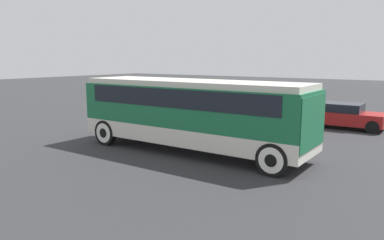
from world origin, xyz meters
TOP-DOWN VIEW (x-y plane):
  - ground_plane at (0.00, 0.00)m, footprint 120.00×120.00m
  - tour_bus at (0.10, 0.00)m, footprint 9.77×2.67m
  - parked_car_near at (-5.23, 9.20)m, footprint 4.01×1.95m
  - parked_car_mid at (3.77, 9.09)m, footprint 4.10×1.91m
  - parked_car_far at (-1.72, 6.02)m, footprint 4.00×1.81m

SIDE VIEW (x-z plane):
  - ground_plane at x=0.00m, z-range 0.00..0.00m
  - parked_car_mid at x=3.77m, z-range 0.01..1.38m
  - parked_car_near at x=-5.23m, z-range 0.01..1.38m
  - parked_car_far at x=-1.72m, z-range 0.00..1.42m
  - tour_bus at x=0.10m, z-range 0.31..3.22m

